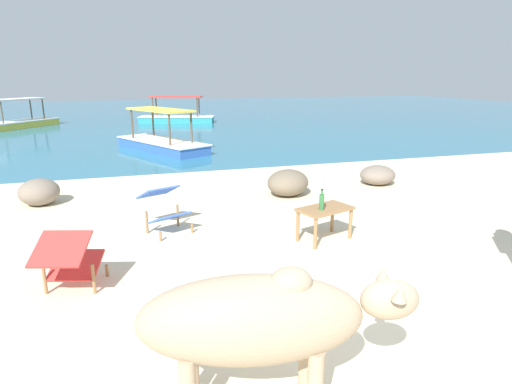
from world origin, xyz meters
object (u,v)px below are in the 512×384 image
object	(u,v)px
boat_blue	(162,142)
bottle	(322,202)
deck_chair_far	(164,206)
boat_yellow	(19,122)
boat_teal	(177,117)
deck_chair_near	(69,259)
low_bench_table	(325,213)
cow	(259,320)

from	to	relation	value
boat_blue	bottle	bearing A→B (deg)	161.99
bottle	deck_chair_far	bearing A→B (deg)	151.18
deck_chair_far	bottle	bearing A→B (deg)	38.13
bottle	boat_yellow	bearing A→B (deg)	113.26
deck_chair_far	boat_teal	bearing A→B (deg)	149.62
deck_chair_near	boat_teal	world-z (taller)	boat_teal
low_bench_table	deck_chair_near	distance (m)	3.33
bottle	boat_blue	size ratio (longest dim) A/B	0.08
low_bench_table	deck_chair_near	bearing A→B (deg)	171.70
low_bench_table	bottle	bearing A→B (deg)	-159.58
cow	deck_chair_near	world-z (taller)	cow
deck_chair_near	boat_teal	size ratio (longest dim) A/B	0.23
deck_chair_far	boat_yellow	distance (m)	16.22
boat_teal	boat_yellow	size ratio (longest dim) A/B	1.07
boat_yellow	deck_chair_far	bearing A→B (deg)	55.97
low_bench_table	boat_teal	xyz separation A→B (m)	(-0.13, 16.66, -0.15)
bottle	boat_teal	size ratio (longest dim) A/B	0.08
boat_blue	boat_teal	bearing A→B (deg)	-37.58
cow	boat_yellow	size ratio (longest dim) A/B	0.54
deck_chair_far	boat_teal	xyz separation A→B (m)	(2.01, 15.61, -0.13)
bottle	deck_chair_far	size ratio (longest dim) A/B	0.32
cow	low_bench_table	world-z (taller)	cow
boat_yellow	boat_teal	bearing A→B (deg)	129.47
deck_chair_near	boat_teal	xyz separation A→B (m)	(3.14, 17.27, -0.13)
bottle	deck_chair_far	world-z (taller)	bottle
deck_chair_near	bottle	bearing A→B (deg)	-64.73
bottle	boat_blue	distance (m)	8.73
boat_blue	deck_chair_near	bearing A→B (deg)	141.66
cow	boat_blue	distance (m)	11.35
boat_teal	boat_yellow	distance (m)	7.07
cow	boat_yellow	world-z (taller)	boat_yellow
deck_chair_near	low_bench_table	bearing A→B (deg)	-63.72
deck_chair_near	deck_chair_far	world-z (taller)	same
bottle	boat_yellow	xyz separation A→B (m)	(-7.11, 16.53, -0.35)
low_bench_table	deck_chair_far	xyz separation A→B (m)	(-2.14, 1.05, -0.01)
boat_teal	boat_yellow	bearing A→B (deg)	18.19
deck_chair_far	boat_blue	distance (m)	7.50
boat_yellow	low_bench_table	bearing A→B (deg)	61.41
bottle	low_bench_table	bearing A→B (deg)	39.12
low_bench_table	boat_yellow	bearing A→B (deg)	94.93
low_bench_table	bottle	xyz separation A→B (m)	(-0.09, -0.07, 0.20)
boat_yellow	bottle	bearing A→B (deg)	61.05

